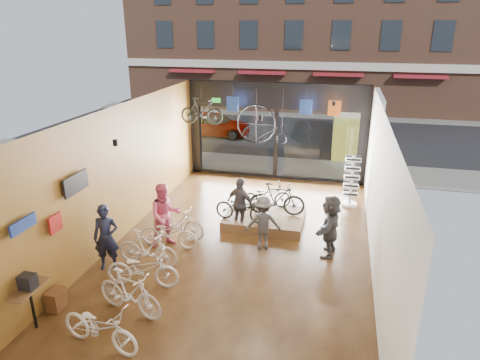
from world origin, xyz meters
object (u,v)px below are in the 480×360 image
(floor_bike_5, at_px, (178,222))
(penny_farthing, at_px, (264,126))
(floor_bike_2, at_px, (143,269))
(box_truck, at_px, (357,123))
(floor_bike_1, at_px, (129,293))
(street_car, at_px, (213,124))
(customer_0, at_px, (106,238))
(floor_bike_4, at_px, (169,233))
(floor_bike_0, at_px, (100,327))
(display_platform, at_px, (265,219))
(customer_2, at_px, (241,204))
(hung_bike, at_px, (202,111))
(display_bike_left, at_px, (241,208))
(display_bike_right, at_px, (266,196))
(floor_bike_3, at_px, (147,248))
(customer_5, at_px, (330,226))
(display_bike_mid, at_px, (277,199))
(customer_1, at_px, (165,215))
(customer_3, at_px, (263,223))
(sunglasses_rack, at_px, (351,181))

(floor_bike_5, bearing_deg, penny_farthing, -15.02)
(floor_bike_2, bearing_deg, box_truck, -26.95)
(floor_bike_1, relative_size, penny_farthing, 0.97)
(street_car, relative_size, customer_0, 2.34)
(floor_bike_4, height_order, floor_bike_5, floor_bike_5)
(floor_bike_0, xyz_separation_m, penny_farthing, (1.51, 8.69, 2.04))
(display_platform, relative_size, customer_2, 1.45)
(hung_bike, bearing_deg, display_bike_left, -144.71)
(floor_bike_2, height_order, display_bike_right, display_bike_right)
(floor_bike_3, relative_size, display_bike_right, 1.03)
(floor_bike_1, relative_size, floor_bike_3, 1.04)
(floor_bike_5, bearing_deg, customer_5, -81.69)
(floor_bike_3, bearing_deg, box_truck, -21.39)
(display_bike_mid, distance_m, display_bike_right, 0.61)
(floor_bike_3, height_order, customer_2, customer_2)
(display_bike_left, relative_size, display_bike_mid, 0.96)
(customer_0, bearing_deg, display_bike_mid, 28.21)
(display_bike_left, bearing_deg, floor_bike_5, 126.19)
(customer_1, bearing_deg, customer_0, -157.27)
(display_bike_left, height_order, penny_farthing, penny_farthing)
(customer_0, xyz_separation_m, customer_3, (3.61, 1.93, -0.09))
(floor_bike_4, distance_m, floor_bike_5, 0.57)
(sunglasses_rack, relative_size, hung_bike, 1.11)
(customer_2, distance_m, penny_farthing, 3.60)
(floor_bike_3, xyz_separation_m, customer_1, (0.03, 1.14, 0.42))
(floor_bike_4, bearing_deg, box_truck, -24.62)
(floor_bike_5, height_order, customer_3, customer_3)
(sunglasses_rack, bearing_deg, floor_bike_2, -117.05)
(box_truck, distance_m, display_bike_left, 10.55)
(customer_0, distance_m, hung_bike, 6.41)
(customer_1, bearing_deg, floor_bike_3, -126.35)
(customer_3, distance_m, hung_bike, 5.56)
(floor_bike_0, xyz_separation_m, display_bike_left, (1.46, 5.48, 0.27))
(customer_3, bearing_deg, display_platform, -97.94)
(floor_bike_5, relative_size, display_bike_mid, 0.97)
(street_car, bearing_deg, floor_bike_2, -169.62)
(street_car, height_order, display_bike_mid, street_car)
(floor_bike_1, xyz_separation_m, display_bike_right, (1.93, 5.55, 0.21))
(display_bike_left, height_order, customer_0, customer_0)
(customer_2, xyz_separation_m, hung_bike, (-2.19, 3.14, 2.10))
(hung_bike, bearing_deg, box_truck, -39.61)
(floor_bike_1, distance_m, floor_bike_4, 2.95)
(floor_bike_4, relative_size, customer_5, 0.96)
(display_platform, xyz_separation_m, display_bike_mid, (0.35, 0.11, 0.67))
(street_car, relative_size, display_bike_mid, 2.36)
(display_bike_right, xyz_separation_m, customer_0, (-3.32, -4.03, 0.15))
(display_bike_left, xyz_separation_m, display_bike_mid, (0.95, 0.70, 0.09))
(customer_0, xyz_separation_m, customer_1, (0.95, 1.49, 0.04))
(customer_0, height_order, sunglasses_rack, sunglasses_rack)
(floor_bike_5, height_order, display_bike_mid, display_bike_mid)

